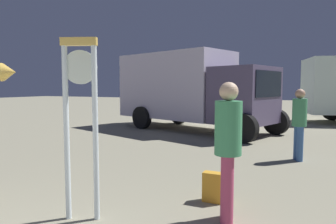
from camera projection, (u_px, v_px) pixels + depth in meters
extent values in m
cylinder|color=white|center=(67.00, 134.00, 3.88)|extent=(0.07, 0.07, 2.21)
cylinder|color=white|center=(95.00, 134.00, 3.85)|extent=(0.07, 0.07, 2.21)
cube|color=#EFC052|center=(79.00, 42.00, 3.77)|extent=(0.45, 0.24, 0.10)
cylinder|color=silver|center=(80.00, 67.00, 3.83)|extent=(0.41, 0.19, 0.43)
cube|color=black|center=(81.00, 67.00, 3.85)|extent=(0.09, 0.04, 0.08)
cube|color=black|center=(81.00, 67.00, 3.85)|extent=(0.15, 0.07, 0.06)
cone|color=#F0BD4F|center=(9.00, 72.00, 4.17)|extent=(0.27, 0.29, 0.25)
cylinder|color=#B94164|center=(227.00, 186.00, 3.95)|extent=(0.16, 0.16, 0.85)
cylinder|color=#B94164|center=(227.00, 190.00, 3.79)|extent=(0.16, 0.16, 0.85)
cylinder|color=#439762|center=(228.00, 128.00, 3.80)|extent=(0.34, 0.34, 0.68)
sphere|color=beige|center=(229.00, 91.00, 3.77)|extent=(0.23, 0.23, 0.23)
cube|color=gold|center=(213.00, 187.00, 4.52)|extent=(0.30, 0.16, 0.44)
cube|color=gold|center=(215.00, 189.00, 4.62)|extent=(0.21, 0.04, 0.19)
cylinder|color=#3E66A2|center=(300.00, 144.00, 6.96)|extent=(0.15, 0.15, 0.80)
cylinder|color=#3E66A2|center=(297.00, 143.00, 7.11)|extent=(0.15, 0.15, 0.80)
cylinder|color=#418D5C|center=(300.00, 112.00, 6.98)|extent=(0.32, 0.32, 0.63)
sphere|color=tan|center=(300.00, 94.00, 6.94)|extent=(0.22, 0.22, 0.22)
cube|color=silver|center=(175.00, 86.00, 12.55)|extent=(5.03, 3.60, 2.57)
cube|color=#554A68|center=(245.00, 95.00, 10.39)|extent=(2.31, 2.56, 1.91)
cube|color=black|center=(269.00, 84.00, 9.76)|extent=(0.61, 1.69, 0.84)
cylinder|color=black|center=(244.00, 128.00, 9.21)|extent=(0.93, 0.53, 0.90)
cylinder|color=black|center=(276.00, 122.00, 10.85)|extent=(0.93, 0.53, 0.90)
cylinder|color=black|center=(142.00, 118.00, 12.40)|extent=(0.93, 0.53, 0.90)
cylinder|color=black|center=(179.00, 114.00, 14.04)|extent=(0.93, 0.53, 0.90)
cylinder|color=black|center=(332.00, 111.00, 15.49)|extent=(0.93, 0.47, 0.90)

